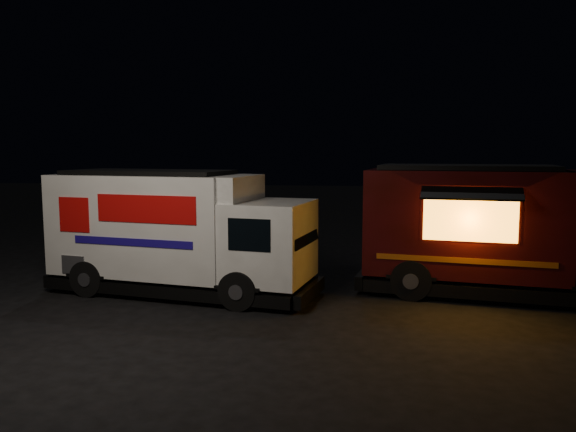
# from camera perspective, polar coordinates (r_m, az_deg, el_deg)

# --- Properties ---
(ground) EXTENTS (80.00, 80.00, 0.00)m
(ground) POSITION_cam_1_polar(r_m,az_deg,el_deg) (11.61, -2.02, -9.21)
(ground) COLOR black
(ground) RESTS_ON ground
(white_truck) EXTENTS (6.32, 3.09, 2.74)m
(white_truck) POSITION_cam_1_polar(r_m,az_deg,el_deg) (12.68, -10.68, -1.64)
(white_truck) COLOR white
(white_truck) RESTS_ON ground
(red_truck) EXTENTS (6.44, 3.24, 2.86)m
(red_truck) POSITION_cam_1_polar(r_m,az_deg,el_deg) (13.12, 21.01, -1.43)
(red_truck) COLOR #3B0A0D
(red_truck) RESTS_ON ground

